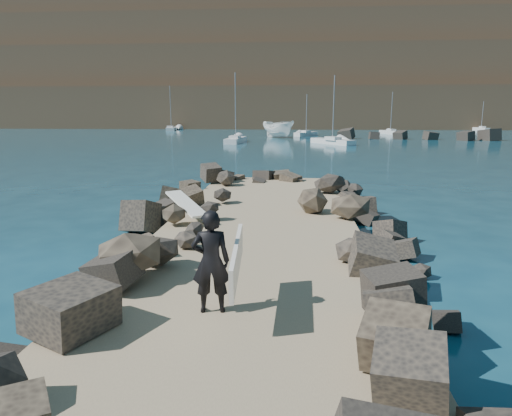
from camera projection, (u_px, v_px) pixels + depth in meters
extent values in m
plane|color=#0F384C|center=(259.00, 250.00, 13.68)|extent=(800.00, 800.00, 0.00)
cube|color=#8C7759|center=(253.00, 262.00, 11.67)|extent=(6.00, 26.00, 0.60)
cube|color=#262421|center=(148.00, 246.00, 12.34)|extent=(2.60, 22.00, 1.00)
cube|color=black|center=(365.00, 251.00, 11.89)|extent=(2.60, 22.00, 1.00)
cube|color=#2D4919|center=(318.00, 77.00, 165.59)|extent=(360.00, 140.00, 32.00)
cube|color=white|center=(186.00, 207.00, 14.75)|extent=(1.75, 2.07, 0.07)
imported|color=white|center=(279.00, 129.00, 70.53)|extent=(6.40, 7.08, 2.69)
imported|color=black|center=(211.00, 262.00, 7.92)|extent=(0.73, 0.54, 1.84)
cube|color=white|center=(237.00, 259.00, 7.87)|extent=(0.18, 2.29, 0.72)
cube|color=silver|center=(171.00, 129.00, 97.62)|extent=(3.16, 8.07, 0.80)
cylinder|color=gray|center=(170.00, 107.00, 96.65)|extent=(0.12, 0.12, 8.67)
cube|color=silver|center=(170.00, 127.00, 96.61)|extent=(1.65, 2.40, 0.44)
cube|color=silver|center=(236.00, 141.00, 59.86)|extent=(2.21, 7.62, 0.80)
cylinder|color=gray|center=(235.00, 106.00, 58.93)|extent=(0.12, 0.12, 8.27)
cube|color=silver|center=(235.00, 137.00, 58.88)|extent=(1.36, 2.19, 0.44)
cube|color=silver|center=(481.00, 130.00, 95.89)|extent=(1.77, 5.04, 0.80)
cylinder|color=gray|center=(482.00, 115.00, 95.25)|extent=(0.12, 0.12, 5.44)
cube|color=silver|center=(482.00, 127.00, 95.21)|extent=(0.98, 1.48, 0.44)
cube|color=silver|center=(306.00, 134.00, 75.70)|extent=(4.16, 5.31, 0.80)
cylinder|color=gray|center=(307.00, 113.00, 74.98)|extent=(0.12, 0.12, 6.15)
cube|color=silver|center=(306.00, 132.00, 75.05)|extent=(1.62, 1.80, 0.44)
cube|color=silver|center=(390.00, 133.00, 81.27)|extent=(2.94, 6.29, 0.80)
cylinder|color=gray|center=(392.00, 111.00, 80.49)|extent=(0.12, 0.12, 6.77)
cube|color=silver|center=(391.00, 130.00, 80.47)|extent=(1.41, 1.92, 0.44)
cube|color=silver|center=(332.00, 142.00, 57.13)|extent=(5.28, 6.69, 0.80)
cylinder|color=gray|center=(334.00, 108.00, 56.25)|extent=(0.12, 0.12, 7.76)
cube|color=silver|center=(333.00, 138.00, 56.35)|extent=(2.05, 2.27, 0.44)
cube|color=white|center=(175.00, 23.00, 157.84)|extent=(10.00, 8.00, 4.00)
cube|color=white|center=(291.00, 29.00, 167.52)|extent=(8.00, 6.00, 3.50)
cube|color=white|center=(399.00, 17.00, 148.23)|extent=(12.00, 7.00, 4.00)
cube|color=white|center=(494.00, 24.00, 157.36)|extent=(6.00, 6.00, 3.00)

